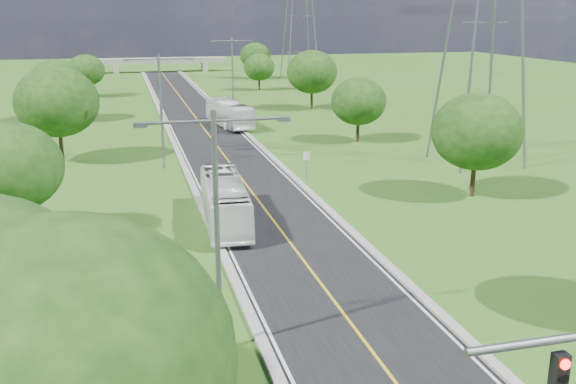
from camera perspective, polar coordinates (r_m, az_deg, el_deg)
The scene contains 23 objects.
ground at distance 73.64m, azimuth -7.09°, elevation 5.07°, with size 260.00×260.00×0.00m, color #355718.
road at distance 79.49m, azimuth -7.67°, elevation 5.86°, with size 8.00×150.00×0.06m, color black.
curb_left at distance 79.10m, azimuth -10.75°, elevation 5.73°, with size 0.50×150.00×0.22m, color gray.
curb_right at distance 80.09m, azimuth -4.64°, elevation 6.08°, with size 0.50×150.00×0.22m, color gray.
speed_limit_sign at distance 53.20m, azimuth 1.63°, elevation 2.80°, with size 0.55×0.09×2.40m.
overpass at distance 152.47m, azimuth -11.25°, elevation 11.32°, with size 30.00×3.00×3.20m.
streetlight_near_left at distance 25.19m, azimuth -6.37°, elevation -1.91°, with size 5.90×0.25×10.00m.
streetlight_mid_left at distance 57.38m, azimuth -11.25°, elevation 7.87°, with size 5.90×0.25×10.00m.
streetlight_far_right at distance 91.39m, azimuth -4.97°, elevation 10.96°, with size 5.90×0.25×10.00m.
power_tower_near at distance 60.50m, azimuth 17.23°, elevation 15.55°, with size 9.00×6.40×28.00m.
power_tower_far at distance 131.60m, azimuth 1.04°, elevation 16.00°, with size 9.00×6.40×28.00m.
tree_lb at distance 41.32m, azimuth -23.55°, elevation 2.00°, with size 6.30×6.30×7.33m.
tree_lc at distance 62.56m, azimuth -19.85°, elevation 7.54°, with size 7.56×7.56×8.79m.
tree_ld at distance 86.56m, azimuth -19.86°, elevation 9.17°, with size 6.72×6.72×7.82m.
tree_le at distance 110.29m, azimuth -17.50°, elevation 10.29°, with size 5.88×5.88×6.84m.
tree_lf at distance 15.87m, azimuth -19.43°, elevation -14.13°, with size 7.98×7.98×9.28m.
tree_rb at distance 49.59m, azimuth 16.44°, elevation 5.16°, with size 6.72×6.72×7.82m.
tree_rc at distance 68.87m, azimuth 6.29°, elevation 8.01°, with size 5.88×5.88×6.84m.
tree_rd at distance 92.01m, azimuth 2.14°, elevation 10.62°, with size 7.14×7.14×8.30m.
tree_re at distance 114.68m, azimuth -2.58°, elevation 11.02°, with size 5.46×5.46×6.35m.
tree_rf at distance 134.87m, azimuth -2.92°, elevation 11.99°, with size 6.30×6.30×7.33m.
bus_outbound at distance 78.27m, azimuth -5.24°, elevation 6.97°, with size 2.65×11.31×3.15m, color white.
bus_inbound at distance 42.21m, azimuth -5.66°, elevation -0.78°, with size 2.55×10.89×3.03m, color white.
Camera 1 is at (-9.29, -11.78, 13.57)m, focal length 40.00 mm.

